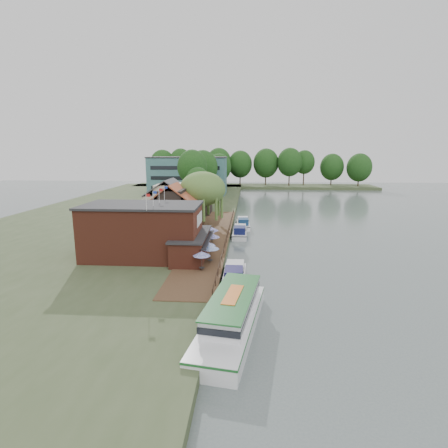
{
  "coord_description": "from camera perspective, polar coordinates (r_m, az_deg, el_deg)",
  "views": [
    {
      "loc": [
        -1.97,
        -45.65,
        15.12
      ],
      "look_at": [
        -6.0,
        12.0,
        3.0
      ],
      "focal_mm": 28.0,
      "sensor_mm": 36.0,
      "label": 1
    }
  ],
  "objects": [
    {
      "name": "cottage_c",
      "position": [
        80.18,
        -4.68,
        4.73
      ],
      "size": [
        7.6,
        7.6,
        8.5
      ],
      "primitive_type": null,
      "color": "black",
      "rests_on": "land_bank"
    },
    {
      "name": "cottage_b",
      "position": [
        72.15,
        -8.9,
        3.84
      ],
      "size": [
        9.6,
        8.6,
        8.5
      ],
      "primitive_type": null,
      "color": "beige",
      "rests_on": "land_bank"
    },
    {
      "name": "bank_tree_5",
      "position": [
        140.99,
        -1.69,
        8.68
      ],
      "size": [
        7.9,
        7.9,
        12.67
      ],
      "primitive_type": null,
      "color": "#143811",
      "rests_on": "land_bank"
    },
    {
      "name": "cottage_a",
      "position": [
        61.86,
        -8.22,
        2.54
      ],
      "size": [
        8.6,
        7.6,
        8.5
      ],
      "primitive_type": null,
      "color": "black",
      "rests_on": "land_bank"
    },
    {
      "name": "umbrella_4",
      "position": [
        53.39,
        -2.73,
        -2.08
      ],
      "size": [
        2.31,
        2.31,
        2.38
      ],
      "primitive_type": null,
      "color": "navy",
      "rests_on": "quay_deck"
    },
    {
      "name": "umbrella_5",
      "position": [
        54.68,
        -2.0,
        -1.74
      ],
      "size": [
        2.16,
        2.16,
        2.38
      ],
      "primitive_type": null,
      "color": "#1B1C97",
      "rests_on": "quay_deck"
    },
    {
      "name": "bank_tree_2",
      "position": [
        106.15,
        -3.45,
        8.1
      ],
      "size": [
        8.86,
        8.86,
        14.44
      ],
      "primitive_type": null,
      "color": "#143811",
      "rests_on": "land_bank"
    },
    {
      "name": "willow",
      "position": [
        65.82,
        -3.49,
        4.04
      ],
      "size": [
        8.6,
        8.6,
        10.43
      ],
      "primitive_type": null,
      "color": "#476B2D",
      "rests_on": "land_bank"
    },
    {
      "name": "umbrella_1",
      "position": [
        44.61,
        -2.29,
        -4.89
      ],
      "size": [
        2.42,
        2.42,
        2.38
      ],
      "primitive_type": null,
      "color": "navy",
      "rests_on": "quay_deck"
    },
    {
      "name": "bank_tree_1",
      "position": [
        95.63,
        -5.17,
        7.69
      ],
      "size": [
        8.09,
        8.09,
        14.54
      ],
      "primitive_type": null,
      "color": "#143811",
      "rests_on": "land_bank"
    },
    {
      "name": "bank_tree_3",
      "position": [
        126.16,
        -0.73,
        8.44
      ],
      "size": [
        8.36,
        8.36,
        13.25
      ],
      "primitive_type": null,
      "color": "#143811",
      "rests_on": "land_bank"
    },
    {
      "name": "cruiser_1",
      "position": [
        62.9,
        2.62,
        -1.08
      ],
      "size": [
        2.93,
        8.97,
        2.13
      ],
      "primitive_type": null,
      "rotation": [
        0.0,
        0.0,
        -0.0
      ],
      "color": "silver",
      "rests_on": "ground"
    },
    {
      "name": "quay_deck",
      "position": [
        57.72,
        -2.12,
        -2.27
      ],
      "size": [
        6.0,
        50.0,
        0.1
      ],
      "primitive_type": "cube",
      "color": "#47301E",
      "rests_on": "land_bank"
    },
    {
      "name": "bank_tree_4",
      "position": [
        134.22,
        -0.28,
        8.48
      ],
      "size": [
        6.15,
        6.15,
        12.49
      ],
      "primitive_type": null,
      "color": "#143811",
      "rests_on": "land_bank"
    },
    {
      "name": "pub",
      "position": [
        47.42,
        -10.8,
        -1.13
      ],
      "size": [
        20.0,
        11.0,
        7.3
      ],
      "primitive_type": null,
      "color": "maroon",
      "rests_on": "land_bank"
    },
    {
      "name": "umbrella_2",
      "position": [
        46.23,
        -2.81,
        -4.29
      ],
      "size": [
        2.34,
        2.34,
        2.38
      ],
      "primitive_type": null,
      "color": "navy",
      "rests_on": "quay_deck"
    },
    {
      "name": "hotel_block",
      "position": [
        117.65,
        -5.87,
        7.9
      ],
      "size": [
        25.4,
        12.4,
        12.3
      ],
      "primitive_type": null,
      "color": "#38666B",
      "rests_on": "land_bank"
    },
    {
      "name": "ground",
      "position": [
        48.14,
        6.18,
        -6.54
      ],
      "size": [
        260.0,
        260.0,
        0.0
      ],
      "primitive_type": "plane",
      "color": "#4E5A5A",
      "rests_on": "ground"
    },
    {
      "name": "cruiser_2",
      "position": [
        70.24,
        3.14,
        0.29
      ],
      "size": [
        3.32,
        9.14,
        2.15
      ],
      "primitive_type": null,
      "rotation": [
        0.0,
        0.0,
        0.05
      ],
      "color": "white",
      "rests_on": "ground"
    },
    {
      "name": "cruiser_0",
      "position": [
        41.34,
        1.72,
        -7.98
      ],
      "size": [
        3.02,
        9.24,
        2.21
      ],
      "primitive_type": null,
      "rotation": [
        0.0,
        0.0,
        -0.01
      ],
      "color": "silver",
      "rests_on": "ground"
    },
    {
      "name": "land_bank",
      "position": [
        86.63,
        -14.95,
        1.72
      ],
      "size": [
        50.0,
        140.0,
        1.0
      ],
      "primitive_type": "cube",
      "color": "#384728",
      "rests_on": "ground"
    },
    {
      "name": "bank_tree_0",
      "position": [
        87.58,
        -4.27,
        5.92
      ],
      "size": [
        6.21,
        6.21,
        10.25
      ],
      "primitive_type": null,
      "color": "#143811",
      "rests_on": "land_bank"
    },
    {
      "name": "quay_rail",
      "position": [
        57.88,
        0.59,
        -1.77
      ],
      "size": [
        0.2,
        49.0,
        1.0
      ],
      "primitive_type": null,
      "color": "black",
      "rests_on": "land_bank"
    },
    {
      "name": "swan",
      "position": [
        36.49,
        2.46,
        -12.27
      ],
      "size": [
        0.44,
        0.44,
        0.44
      ],
      "primitive_type": "sphere",
      "color": "white",
      "rests_on": "ground"
    },
    {
      "name": "umbrella_3",
      "position": [
        50.53,
        -1.96,
        -2.88
      ],
      "size": [
        2.32,
        2.32,
        2.38
      ],
      "primitive_type": null,
      "color": "navy",
      "rests_on": "quay_deck"
    },
    {
      "name": "umbrella_0",
      "position": [
        41.83,
        -3.65,
        -6.05
      ],
      "size": [
        2.18,
        2.18,
        2.38
      ],
      "primitive_type": null,
      "color": "navy",
      "rests_on": "quay_deck"
    },
    {
      "name": "tour_boat",
      "position": [
        30.43,
        1.16,
        -14.58
      ],
      "size": [
        6.34,
        14.99,
        3.17
      ],
      "primitive_type": null,
      "rotation": [
        0.0,
        0.0,
        -0.16
      ],
      "color": "silver",
      "rests_on": "ground"
    }
  ]
}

